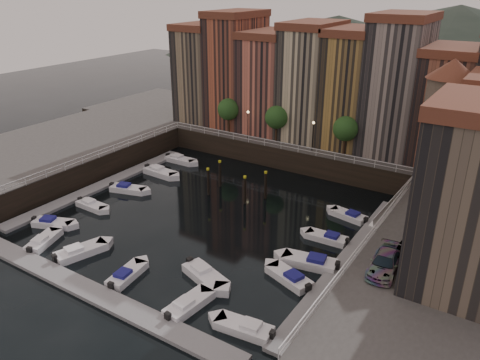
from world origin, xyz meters
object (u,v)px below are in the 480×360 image
Objects in this scene: corner_tower at (444,122)px; gangway at (394,202)px; boat_left_0 at (52,223)px; boat_left_2 at (128,189)px; car_a at (427,191)px; car_c at (385,264)px; boat_left_1 at (92,205)px; car_b at (410,252)px; mooring_pilings at (234,183)px.

corner_tower is 1.66× the size of gangway.
boat_left_2 reaches higher than boat_left_0.
corner_tower is 37.04m from boat_left_2.
car_a and car_c have the same top height.
boat_left_1 is 36.81m from car_a.
boat_left_2 is 34.29m from car_b.
car_a is 15.89m from car_c.
car_b is at bearing 7.29° from boat_left_1.
boat_left_0 is at bearing -141.74° from corner_tower.
car_b reaches higher than mooring_pilings.
gangway is 1.94× the size of car_a.
boat_left_1 is (-11.85, -11.63, -1.32)m from mooring_pilings.
car_a is at bearing 28.60° from boat_left_1.
boat_left_2 is (0.16, 5.49, 0.03)m from boat_left_1.
car_b is 0.93× the size of car_c.
car_c is (3.36, -15.29, 1.81)m from gangway.
boat_left_2 is at bearing -160.20° from gangway.
boat_left_1 is at bearing -142.31° from car_a.
mooring_pilings is at bearing -156.53° from corner_tower.
car_c reaches higher than boat_left_2.
corner_tower is 42.73m from boat_left_0.
mooring_pilings is 16.66m from boat_left_1.
car_a is 0.85× the size of car_c.
boat_left_0 is at bearing -125.56° from mooring_pilings.
car_b is (4.60, -12.63, 1.85)m from gangway.
corner_tower reaches higher than boat_left_0.
boat_left_0 is 35.59m from car_b.
boat_left_0 is 1.07× the size of boat_left_1.
gangway is at bearing -158.11° from car_a.
car_a is at bearing 108.02° from car_b.
gangway is 1.20× the size of mooring_pilings.
car_b is (34.36, 8.62, 3.42)m from boat_left_0.
gangway is (-2.90, -4.50, -8.28)m from corner_tower.
car_b is (34.22, 3.47, 3.43)m from boat_left_1.
corner_tower is 9.86m from gangway.
car_c reaches higher than boat_left_1.
corner_tower is 7.55m from car_a.
corner_tower reaches higher than boat_left_1.
mooring_pilings is at bearing 11.82° from boat_left_2.
car_c reaches higher than gangway.
car_a is at bearing -88.36° from corner_tower.
car_b reaches higher than boat_left_2.
corner_tower is 1.99× the size of mooring_pilings.
boat_left_0 is 10.65m from boat_left_2.
mooring_pilings is 23.82m from car_c.
boat_left_1 is at bearing -107.51° from boat_left_2.
boat_left_1 is at bearing 177.50° from car_c.
car_b is (22.36, -8.16, 2.12)m from mooring_pilings.
boat_left_2 is (-29.45, -10.61, -1.55)m from gangway.
boat_left_2 is at bearing -152.32° from mooring_pilings.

